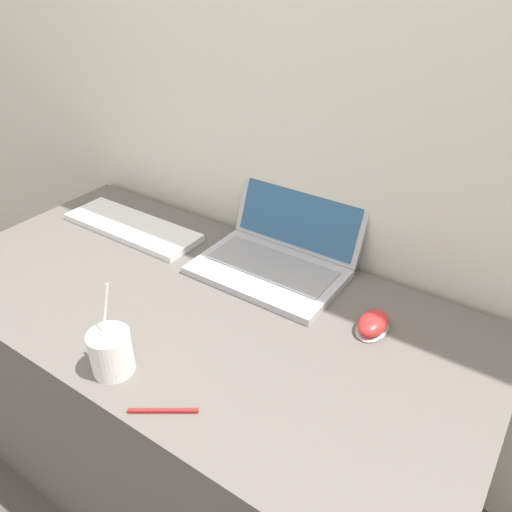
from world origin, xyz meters
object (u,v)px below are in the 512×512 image
Objects in this scene: external_keyboard at (132,227)px; computer_mouse at (373,323)px; laptop at (280,247)px; drink_cup at (111,351)px; pen at (163,410)px.

computer_mouse is at bearing -1.36° from external_keyboard.
computer_mouse is (0.32, -0.11, -0.04)m from laptop.
laptop reaches higher than drink_cup.
laptop is 0.57m from pen.
pen is at bearing -81.22° from laptop.
laptop is at bearing 98.78° from pen.
laptop reaches higher than external_keyboard.
laptop is 3.36× the size of pen.
laptop is 3.71× the size of computer_mouse.
drink_cup is 1.79× the size of pen.
laptop is 0.49m from external_keyboard.
computer_mouse is (0.39, 0.42, -0.03)m from drink_cup.
computer_mouse is 0.23× the size of external_keyboard.
pen is at bearing -8.78° from drink_cup.
computer_mouse is 0.50m from pen.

